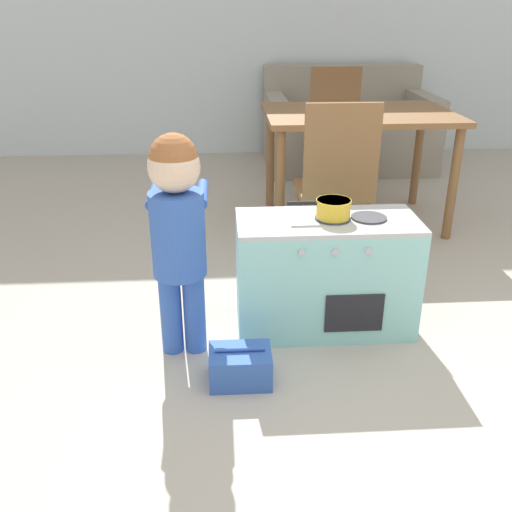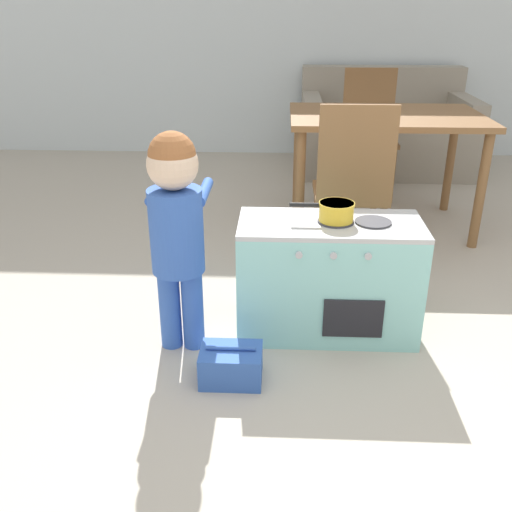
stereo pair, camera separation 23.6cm
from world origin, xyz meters
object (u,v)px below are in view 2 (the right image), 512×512
object	(u,v)px
child_figure	(176,218)
toy_basket	(231,365)
play_kitchen	(328,278)
dining_chair_far	(369,131)
couch	(383,133)
dining_table	(385,129)
toy_pot	(336,210)
dining_chair_near	(352,186)

from	to	relation	value
child_figure	toy_basket	bearing A→B (deg)	-46.61
play_kitchen	dining_chair_far	distance (m)	2.06
couch	child_figure	bearing A→B (deg)	-113.74
child_figure	dining_table	distance (m)	1.80
dining_chair_far	play_kitchen	bearing A→B (deg)	78.05
couch	play_kitchen	bearing A→B (deg)	-103.56
play_kitchen	dining_table	distance (m)	1.43
dining_chair_far	couch	distance (m)	0.82
toy_basket	play_kitchen	bearing A→B (deg)	45.23
dining_chair_far	child_figure	bearing A→B (deg)	64.24
play_kitchen	toy_pot	xyz separation A→B (m)	(0.02, 0.00, 0.31)
play_kitchen	dining_chair_far	world-z (taller)	dining_chair_far
child_figure	couch	world-z (taller)	child_figure
play_kitchen	couch	size ratio (longest dim) A/B	0.54
toy_basket	dining_table	bearing A→B (deg)	64.60
play_kitchen	dining_table	xyz separation A→B (m)	(0.42, 1.31, 0.37)
couch	toy_pot	bearing A→B (deg)	-103.26
toy_pot	dining_chair_near	bearing A→B (deg)	77.62
dining_chair_near	play_kitchen	bearing A→B (deg)	-103.73
toy_pot	dining_table	size ratio (longest dim) A/B	0.23
toy_basket	dining_table	xyz separation A→B (m)	(0.81, 1.71, 0.56)
dining_table	toy_pot	bearing A→B (deg)	-107.11
play_kitchen	dining_chair_far	bearing A→B (deg)	78.05
play_kitchen	dining_table	world-z (taller)	dining_table
play_kitchen	toy_pot	distance (m)	0.31
play_kitchen	dining_chair_near	world-z (taller)	dining_chair_near
play_kitchen	dining_chair_far	size ratio (longest dim) A/B	0.85
play_kitchen	toy_pot	world-z (taller)	toy_pot
toy_pot	couch	world-z (taller)	couch
toy_basket	dining_chair_near	xyz separation A→B (m)	(0.55, 1.03, 0.41)
toy_pot	child_figure	xyz separation A→B (m)	(-0.63, -0.15, 0.02)
child_figure	toy_basket	xyz separation A→B (m)	(0.23, -0.24, -0.51)
dining_table	dining_chair_far	size ratio (longest dim) A/B	1.28
toy_pot	child_figure	bearing A→B (deg)	-166.30
play_kitchen	couch	xyz separation A→B (m)	(0.67, 2.77, 0.04)
play_kitchen	couch	distance (m)	2.85
toy_pot	dining_chair_far	distance (m)	2.05
dining_chair_near	toy_pot	bearing A→B (deg)	-102.38
toy_pot	play_kitchen	bearing A→B (deg)	-178.29
play_kitchen	dining_chair_near	size ratio (longest dim) A/B	0.85
dining_chair_far	dining_table	bearing A→B (deg)	89.60
child_figure	dining_chair_near	bearing A→B (deg)	45.61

